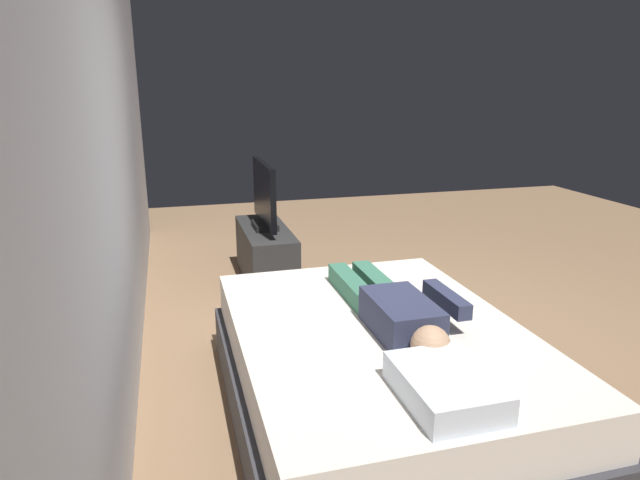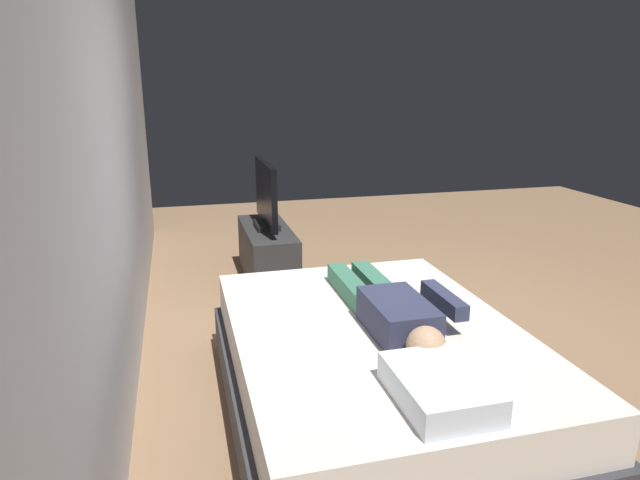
{
  "view_description": "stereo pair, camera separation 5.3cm",
  "coord_description": "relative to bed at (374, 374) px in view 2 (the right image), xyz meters",
  "views": [
    {
      "loc": [
        -3.2,
        1.54,
        1.76
      ],
      "look_at": [
        0.41,
        0.54,
        0.69
      ],
      "focal_mm": 31.09,
      "sensor_mm": 36.0,
      "label": 1
    },
    {
      "loc": [
        -3.22,
        1.49,
        1.76
      ],
      "look_at": [
        0.41,
        0.54,
        0.69
      ],
      "focal_mm": 31.09,
      "sensor_mm": 36.0,
      "label": 2
    }
  ],
  "objects": [
    {
      "name": "tv",
      "position": [
        2.3,
        0.2,
        0.52
      ],
      "size": [
        0.88,
        0.2,
        0.59
      ],
      "color": "black",
      "rests_on": "tv_stand"
    },
    {
      "name": "tv_stand",
      "position": [
        2.3,
        0.2,
        -0.01
      ],
      "size": [
        1.1,
        0.4,
        0.5
      ],
      "primitive_type": "cube",
      "color": "#2D2D2D",
      "rests_on": "ground"
    },
    {
      "name": "bed",
      "position": [
        0.0,
        0.0,
        0.0
      ],
      "size": [
        2.08,
        1.52,
        0.54
      ],
      "color": "#333338",
      "rests_on": "ground"
    },
    {
      "name": "ground_plane",
      "position": [
        0.74,
        -0.54,
        -0.26
      ],
      "size": [
        10.0,
        10.0,
        0.0
      ],
      "primitive_type": "plane",
      "color": "#8C6B4C"
    },
    {
      "name": "person",
      "position": [
        0.03,
        -0.09,
        0.36
      ],
      "size": [
        1.26,
        0.46,
        0.18
      ],
      "color": "#2D334C",
      "rests_on": "bed"
    },
    {
      "name": "remote",
      "position": [
        0.18,
        -0.5,
        0.29
      ],
      "size": [
        0.15,
        0.04,
        0.02
      ],
      "primitive_type": "cube",
      "color": "black",
      "rests_on": "bed"
    },
    {
      "name": "back_wall",
      "position": [
        1.14,
        1.31,
        1.14
      ],
      "size": [
        6.4,
        0.1,
        2.8
      ],
      "primitive_type": "cube",
      "color": "silver",
      "rests_on": "ground"
    },
    {
      "name": "pillow",
      "position": [
        -0.72,
        0.0,
        0.34
      ],
      "size": [
        0.48,
        0.34,
        0.12
      ],
      "primitive_type": "cube",
      "color": "white",
      "rests_on": "bed"
    }
  ]
}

